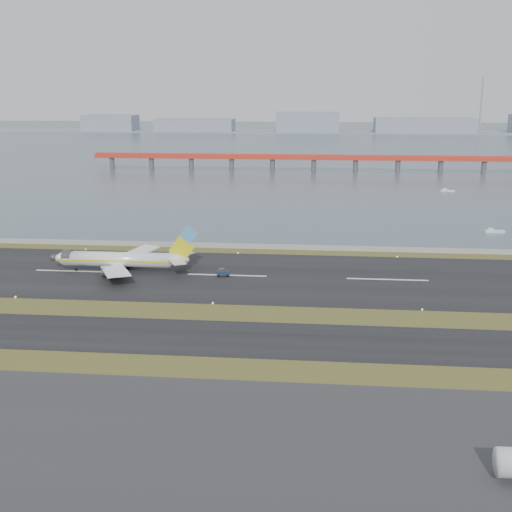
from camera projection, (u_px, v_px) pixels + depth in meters
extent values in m
plane|color=#3E4C1B|center=(207.00, 316.00, 133.08)|extent=(1000.00, 1000.00, 0.00)
cube|color=#2F2F31|center=(133.00, 464.00, 80.05)|extent=(1000.00, 50.00, 0.10)
cube|color=black|center=(196.00, 337.00, 121.50)|extent=(1000.00, 18.00, 0.10)
cube|color=black|center=(227.00, 275.00, 161.98)|extent=(1000.00, 45.00, 0.10)
cube|color=gray|center=(241.00, 246.00, 190.78)|extent=(1000.00, 2.50, 1.00)
cube|color=#445361|center=(293.00, 143.00, 576.46)|extent=(1400.00, 800.00, 1.30)
cube|color=red|center=(314.00, 158.00, 370.33)|extent=(260.00, 5.00, 1.60)
cube|color=red|center=(314.00, 156.00, 369.96)|extent=(260.00, 0.40, 1.40)
cylinder|color=#4C4C51|center=(152.00, 164.00, 380.29)|extent=(2.80, 2.80, 7.00)
cylinder|color=#4C4C51|center=(314.00, 166.00, 371.46)|extent=(2.80, 2.80, 7.00)
cylinder|color=#4C4C51|center=(484.00, 168.00, 362.62)|extent=(2.80, 2.80, 7.00)
cube|color=gray|center=(299.00, 132.00, 730.68)|extent=(1400.00, 80.00, 1.00)
cube|color=gray|center=(110.00, 123.00, 748.69)|extent=(60.00, 35.00, 18.00)
cube|color=gray|center=(195.00, 125.00, 739.98)|extent=(90.00, 35.00, 14.00)
cube|color=gray|center=(308.00, 122.00, 727.01)|extent=(70.00, 35.00, 22.00)
cube|color=gray|center=(424.00, 125.00, 715.80)|extent=(110.00, 35.00, 16.00)
cylinder|color=gray|center=(481.00, 105.00, 704.77)|extent=(1.80, 1.80, 60.00)
cylinder|color=white|center=(117.00, 259.00, 163.99)|extent=(28.00, 3.80, 3.80)
cone|color=white|center=(58.00, 258.00, 165.43)|extent=(3.20, 3.80, 3.80)
cone|color=white|center=(179.00, 260.00, 162.42)|extent=(5.00, 3.80, 3.80)
cube|color=yellow|center=(115.00, 261.00, 162.14)|extent=(31.00, 0.06, 0.45)
cube|color=yellow|center=(119.00, 257.00, 165.84)|extent=(31.00, 0.06, 0.45)
cube|color=white|center=(115.00, 271.00, 155.77)|extent=(11.31, 15.89, 1.66)
cube|color=white|center=(135.00, 254.00, 172.16)|extent=(11.31, 15.89, 1.66)
cylinder|color=#38383D|center=(112.00, 273.00, 158.64)|extent=(4.20, 2.10, 2.10)
cylinder|color=#38383D|center=(126.00, 260.00, 170.20)|extent=(4.20, 2.10, 2.10)
cube|color=yellow|center=(182.00, 249.00, 161.63)|extent=(6.80, 0.35, 6.85)
cube|color=#4995D0|center=(189.00, 234.00, 160.53)|extent=(4.85, 0.37, 4.90)
cube|color=white|center=(177.00, 262.00, 158.61)|extent=(5.64, 6.80, 0.22)
cube|color=white|center=(183.00, 254.00, 165.93)|extent=(5.64, 6.80, 0.22)
cylinder|color=black|center=(76.00, 270.00, 165.76)|extent=(0.80, 0.28, 0.80)
cylinder|color=black|center=(120.00, 273.00, 161.89)|extent=(1.00, 0.38, 1.00)
cylinder|color=black|center=(126.00, 268.00, 167.29)|extent=(1.00, 0.38, 1.00)
cube|color=#15263C|center=(223.00, 273.00, 161.05)|extent=(3.38, 2.17, 1.19)
cube|color=#38383D|center=(222.00, 270.00, 160.84)|extent=(1.56, 1.65, 0.70)
cylinder|color=black|center=(219.00, 276.00, 160.39)|extent=(0.73, 0.38, 0.70)
cylinder|color=black|center=(219.00, 274.00, 161.93)|extent=(0.73, 0.38, 0.70)
cylinder|color=black|center=(227.00, 276.00, 160.45)|extent=(0.73, 0.38, 0.70)
cylinder|color=black|center=(228.00, 274.00, 161.99)|extent=(0.73, 0.38, 0.70)
cube|color=silver|center=(494.00, 232.00, 210.97)|extent=(6.63, 2.53, 0.83)
cube|color=silver|center=(490.00, 229.00, 210.81)|extent=(1.96, 1.62, 0.83)
cube|color=silver|center=(448.00, 191.00, 296.83)|extent=(6.64, 3.28, 0.82)
cube|color=silver|center=(445.00, 189.00, 297.04)|extent=(2.08, 1.80, 0.82)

